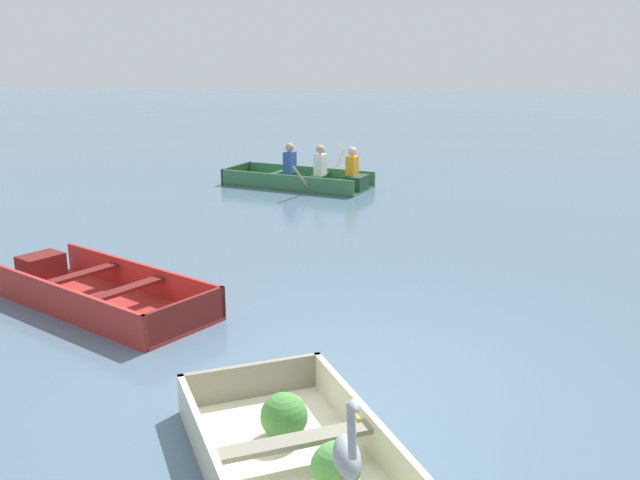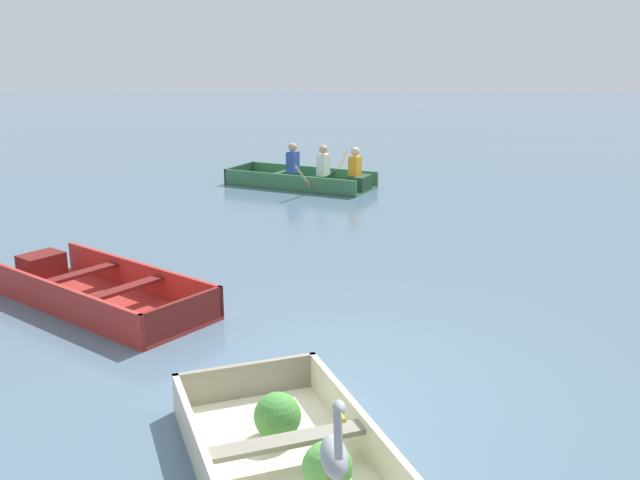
# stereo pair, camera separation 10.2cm
# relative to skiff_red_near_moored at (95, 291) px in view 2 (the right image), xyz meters

# --- Properties ---
(ground_plane) EXTENTS (80.00, 80.00, 0.00)m
(ground_plane) POSITION_rel_skiff_red_near_moored_xyz_m (2.97, -1.78, -0.13)
(ground_plane) COLOR slate
(skiff_red_near_moored) EXTENTS (2.99, 2.40, 0.38)m
(skiff_red_near_moored) POSITION_rel_skiff_red_near_moored_xyz_m (0.00, 0.00, 0.00)
(skiff_red_near_moored) COLOR #AD2D28
(skiff_red_near_moored) RESTS_ON ground
(rowboat_green_with_crew) EXTENTS (3.25, 2.36, 0.90)m
(rowboat_green_with_crew) POSITION_rel_skiff_red_near_moored_xyz_m (1.49, 7.12, 0.07)
(rowboat_green_with_crew) COLOR #387047
(rowboat_green_with_crew) RESTS_ON ground
(heron_on_dinghy) EXTENTS (0.22, 0.46, 0.84)m
(heron_on_dinghy) POSITION_rel_skiff_red_near_moored_xyz_m (3.23, -4.15, 0.73)
(heron_on_dinghy) COLOR olive
(heron_on_dinghy) RESTS_ON dinghy_cream_foreground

